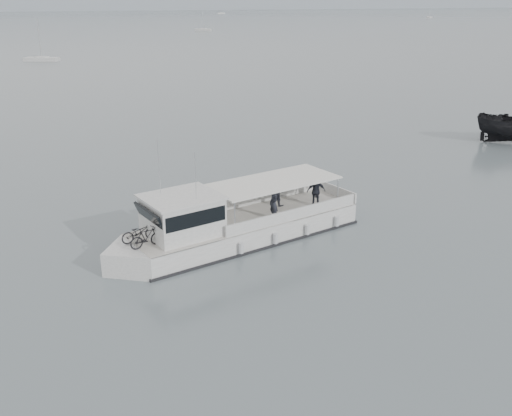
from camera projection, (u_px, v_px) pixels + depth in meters
name	position (u px, v px, depth m)	size (l,w,h in m)	color
ground	(294.00, 232.00, 30.04)	(1400.00, 1400.00, 0.00)	slate
tour_boat	(227.00, 226.00, 28.28)	(13.85, 6.11, 5.80)	white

